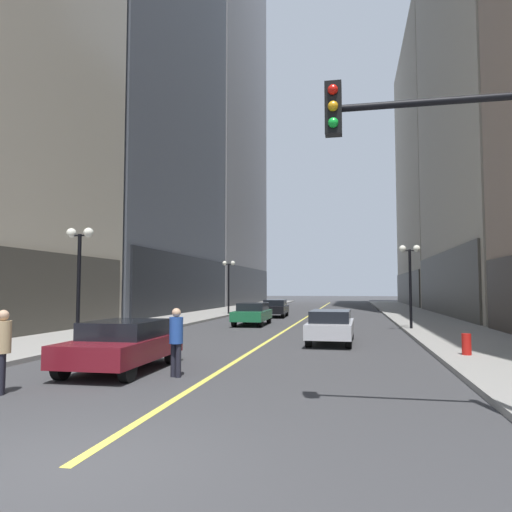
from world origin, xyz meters
TOP-DOWN VIEW (x-y plane):
  - ground_plane at (0.00, 35.00)m, footprint 200.00×200.00m
  - sidewalk_left at (-8.25, 35.00)m, footprint 4.50×78.00m
  - sidewalk_right at (8.25, 35.00)m, footprint 4.50×78.00m
  - lane_centre_stripe at (0.00, 35.00)m, footprint 0.16×70.00m
  - building_left_far at (-16.64, 60.00)m, footprint 12.47×26.00m
  - building_right_far at (16.88, 60.00)m, footprint 12.96×26.00m
  - car_maroon at (-2.57, 6.57)m, footprint 1.99×4.12m
  - car_silver at (2.62, 14.12)m, footprint 1.81×4.63m
  - car_green at (-2.43, 22.86)m, footprint 1.88×4.44m
  - car_black at (-2.39, 31.14)m, footprint 1.95×4.43m
  - pedestrian_in_tan_trench at (-3.70, 3.41)m, footprint 0.47×0.47m
  - pedestrian_in_blue_hoodie at (-0.84, 5.97)m, footprint 0.44×0.44m
  - traffic_light_near_right at (5.35, 2.53)m, footprint 3.43×0.35m
  - street_lamp_left_near at (-6.40, 10.58)m, footprint 1.06×0.36m
  - street_lamp_left_far at (-6.40, 32.37)m, footprint 1.06×0.36m
  - street_lamp_right_mid at (6.40, 20.37)m, footprint 1.06×0.36m
  - fire_hydrant_right at (6.90, 10.47)m, footprint 0.28×0.28m

SIDE VIEW (x-z plane):
  - ground_plane at x=0.00m, z-range 0.00..0.00m
  - lane_centre_stripe at x=0.00m, z-range 0.00..0.01m
  - sidewalk_left at x=-8.25m, z-range 0.00..0.15m
  - sidewalk_right at x=8.25m, z-range 0.00..0.15m
  - fire_hydrant_right at x=6.90m, z-range 0.00..0.80m
  - car_black at x=-2.39m, z-range 0.06..1.38m
  - car_silver at x=2.62m, z-range 0.06..1.38m
  - car_green at x=-2.43m, z-range 0.06..1.38m
  - car_maroon at x=-2.57m, z-range 0.06..1.38m
  - pedestrian_in_blue_hoodie at x=-0.84m, z-range 0.14..1.84m
  - pedestrian_in_tan_trench at x=-3.70m, z-range 0.15..1.89m
  - street_lamp_left_near at x=-6.40m, z-range 1.04..5.47m
  - street_lamp_left_far at x=-6.40m, z-range 1.04..5.47m
  - street_lamp_right_mid at x=6.40m, z-range 1.04..5.47m
  - traffic_light_near_right at x=5.35m, z-range 0.92..6.57m
  - building_right_far at x=16.88m, z-range -0.07..35.18m
  - building_left_far at x=-16.64m, z-range -0.09..63.02m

